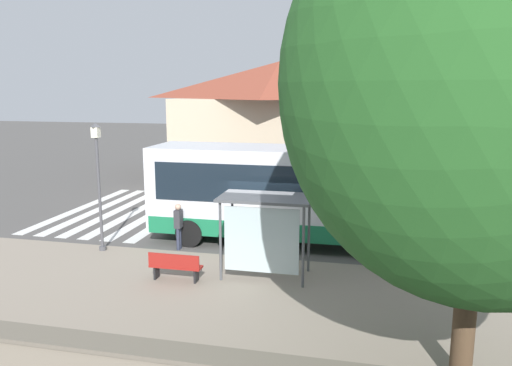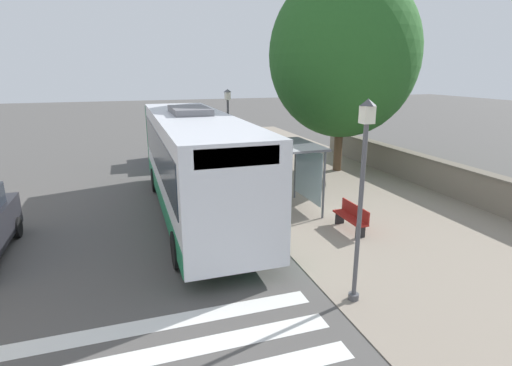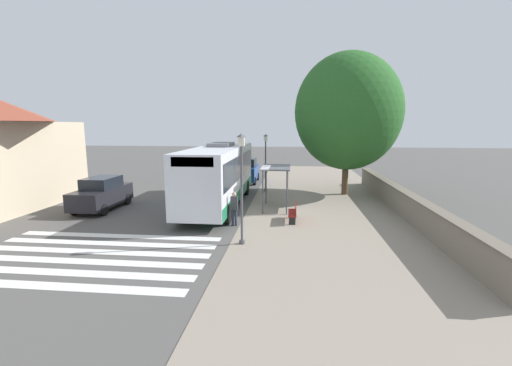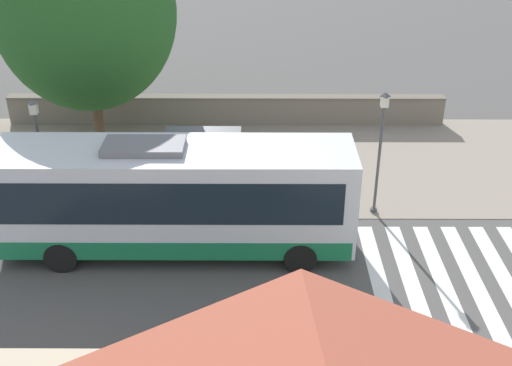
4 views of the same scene
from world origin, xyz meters
The scene contains 13 objects.
ground_plane centered at (0.00, 0.00, 0.00)m, with size 120.00×120.00×0.00m, color #514F4C.
sidewalk_plaza centered at (-4.50, 0.00, 0.01)m, with size 9.00×44.00×0.02m.
crosswalk_stripes centered at (5.00, 7.50, 0.00)m, with size 9.00×5.25×0.01m.
stone_wall centered at (-8.55, 0.00, 0.68)m, with size 0.60×20.00×1.34m.
bus centered at (1.86, -1.10, 1.94)m, with size 2.69×11.01×3.76m.
bus_shelter centered at (-1.73, -0.50, 2.04)m, with size 1.61×2.74×2.49m.
pedestrian centered at (0.26, 3.02, 0.97)m, with size 0.34×0.22×1.66m.
bench centered at (-2.59, 2.01, 0.47)m, with size 0.40×1.57×0.88m.
street_lamp_near centered at (-0.57, -5.91, 2.49)m, with size 0.28×0.28×4.19m.
street_lamp_far centered at (-0.49, 5.59, 2.66)m, with size 0.28×0.28×4.49m.
shade_tree centered at (-6.20, -5.33, 5.72)m, with size 7.17×7.17×9.67m.
parked_car_behind_bus centered at (1.35, -9.89, 0.99)m, with size 1.88×4.03×2.06m.
parked_car_far_lane centered at (8.41, 0.55, 0.91)m, with size 1.90×4.20×1.87m.
Camera 3 is at (-2.44, 18.85, 4.79)m, focal length 24.00 mm.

